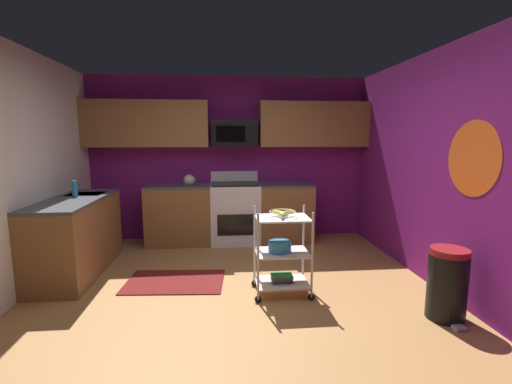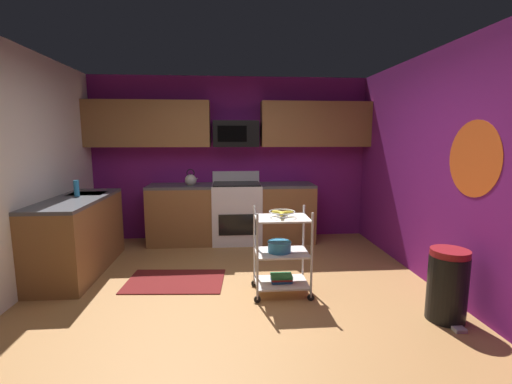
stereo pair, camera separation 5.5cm
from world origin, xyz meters
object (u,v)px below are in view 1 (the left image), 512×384
(microwave, at_px, (234,134))
(fruit_bowl, at_px, (282,213))
(trash_can, at_px, (447,284))
(book_stack, at_px, (282,278))
(oven_range, at_px, (235,212))
(kettle, at_px, (189,180))
(mixing_bowl_large, at_px, (280,246))
(dish_soap_bottle, at_px, (75,189))
(rolling_cart, at_px, (282,252))

(microwave, relative_size, fruit_bowl, 2.57)
(microwave, height_order, trash_can, microwave)
(trash_can, bearing_deg, book_stack, 154.74)
(microwave, bearing_deg, oven_range, -89.74)
(kettle, bearing_deg, mixing_bowl_large, -60.89)
(mixing_bowl_large, bearing_deg, trash_can, -24.88)
(dish_soap_bottle, relative_size, trash_can, 0.30)
(dish_soap_bottle, distance_m, trash_can, 4.24)
(dish_soap_bottle, bearing_deg, trash_can, -23.26)
(microwave, bearing_deg, fruit_bowl, -78.64)
(microwave, xyz_separation_m, mixing_bowl_large, (0.39, -2.08, -1.18))
(book_stack, height_order, dish_soap_bottle, dish_soap_bottle)
(oven_range, distance_m, fruit_bowl, 2.05)
(fruit_bowl, height_order, kettle, kettle)
(mixing_bowl_large, height_order, trash_can, trash_can)
(mixing_bowl_large, bearing_deg, kettle, 119.11)
(kettle, bearing_deg, dish_soap_bottle, -143.06)
(book_stack, distance_m, kettle, 2.41)
(rolling_cart, relative_size, fruit_bowl, 3.36)
(microwave, height_order, mixing_bowl_large, microwave)
(fruit_bowl, height_order, book_stack, fruit_bowl)
(mixing_bowl_large, distance_m, trash_can, 1.59)
(fruit_bowl, bearing_deg, oven_range, 101.93)
(fruit_bowl, height_order, trash_can, fruit_bowl)
(mixing_bowl_large, relative_size, kettle, 0.95)
(kettle, distance_m, trash_can, 3.71)
(microwave, bearing_deg, rolling_cart, -78.64)
(book_stack, bearing_deg, dish_soap_bottle, 157.92)
(oven_range, relative_size, microwave, 1.57)
(book_stack, xyz_separation_m, dish_soap_bottle, (-2.43, 0.99, 0.85))
(fruit_bowl, bearing_deg, trash_can, -25.26)
(mixing_bowl_large, relative_size, dish_soap_bottle, 1.26)
(kettle, bearing_deg, fruit_bowl, -60.34)
(fruit_bowl, distance_m, dish_soap_bottle, 2.63)
(rolling_cart, bearing_deg, oven_range, 101.93)
(rolling_cart, distance_m, trash_can, 1.56)
(oven_range, height_order, dish_soap_bottle, dish_soap_bottle)
(kettle, relative_size, trash_can, 0.40)
(kettle, height_order, trash_can, kettle)
(fruit_bowl, xyz_separation_m, book_stack, (0.00, 0.00, -0.71))
(fruit_bowl, bearing_deg, rolling_cart, 90.00)
(rolling_cart, distance_m, dish_soap_bottle, 2.68)
(oven_range, relative_size, dish_soap_bottle, 5.50)
(oven_range, bearing_deg, rolling_cart, -78.07)
(microwave, bearing_deg, book_stack, -78.64)
(rolling_cart, distance_m, kettle, 2.33)
(book_stack, bearing_deg, oven_range, 101.93)
(oven_range, xyz_separation_m, book_stack, (0.42, -1.97, -0.31))
(oven_range, bearing_deg, dish_soap_bottle, -153.86)
(rolling_cart, height_order, mixing_bowl_large, rolling_cart)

